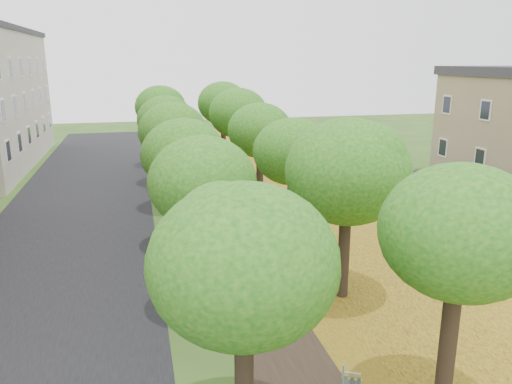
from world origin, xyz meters
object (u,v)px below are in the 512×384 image
car_red (473,214)px  car_grey (414,187)px  car_white (369,173)px  car_silver (501,235)px

car_red → car_grey: size_ratio=0.88×
car_red → car_grey: 5.62m
car_grey → car_white: car_grey is taller
car_silver → car_red: car_silver is taller
car_grey → car_white: 4.29m
car_silver → car_white: 12.73m
car_red → car_silver: bearing=-174.0°
car_grey → car_white: size_ratio=1.02×
car_grey → car_white: (-0.84, 4.21, -0.04)m
car_red → car_white: 9.86m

